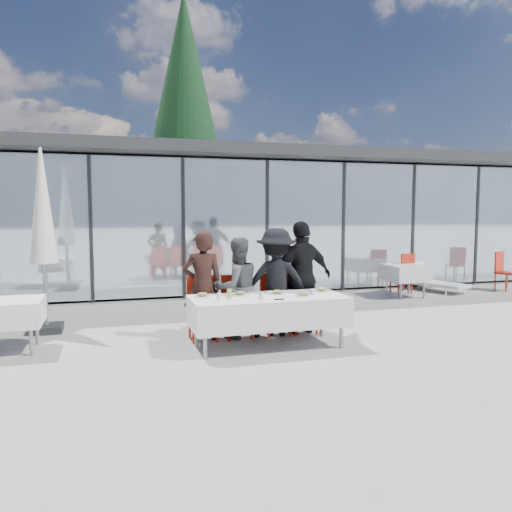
% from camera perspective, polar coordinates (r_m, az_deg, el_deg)
% --- Properties ---
extents(ground, '(90.00, 90.00, 0.00)m').
position_cam_1_polar(ground, '(7.70, 3.09, -9.78)').
color(ground, '#9A9792').
rests_on(ground, ground).
extents(pavilion, '(14.80, 8.80, 3.44)m').
position_cam_1_polar(pavilion, '(15.83, 0.04, 5.73)').
color(pavilion, gray).
rests_on(pavilion, ground).
extents(treeline, '(62.50, 2.00, 4.40)m').
position_cam_1_polar(treeline, '(35.01, -15.75, 5.30)').
color(treeline, '#163410').
rests_on(treeline, ground).
extents(dining_table, '(2.26, 0.96, 0.75)m').
position_cam_1_polar(dining_table, '(7.30, 1.43, -6.28)').
color(dining_table, silver).
rests_on(dining_table, ground).
extents(diner_a, '(0.62, 0.62, 1.68)m').
position_cam_1_polar(diner_a, '(7.69, -6.12, -3.43)').
color(diner_a, black).
rests_on(diner_a, ground).
extents(diner_chair_a, '(0.44, 0.44, 0.97)m').
position_cam_1_polar(diner_chair_a, '(7.81, -6.20, -5.55)').
color(diner_chair_a, red).
rests_on(diner_chair_a, ground).
extents(diner_b, '(0.90, 0.90, 1.58)m').
position_cam_1_polar(diner_b, '(7.81, -2.18, -3.66)').
color(diner_b, '#4E4E4E').
rests_on(diner_b, ground).
extents(diner_chair_b, '(0.44, 0.44, 0.97)m').
position_cam_1_polar(diner_chair_b, '(7.92, -2.30, -5.37)').
color(diner_chair_b, red).
rests_on(diner_chair_b, ground).
extents(diner_c, '(1.38, 1.38, 1.71)m').
position_cam_1_polar(diner_c, '(7.98, 2.33, -2.97)').
color(diner_c, black).
rests_on(diner_c, ground).
extents(diner_chair_c, '(0.44, 0.44, 0.97)m').
position_cam_1_polar(diner_chair_c, '(8.10, 2.16, -5.13)').
color(diner_chair_c, red).
rests_on(diner_chair_c, ground).
extents(diner_d, '(1.25, 1.25, 1.83)m').
position_cam_1_polar(diner_d, '(8.13, 5.31, -2.44)').
color(diner_d, black).
rests_on(diner_d, ground).
extents(diner_chair_d, '(0.44, 0.44, 0.97)m').
position_cam_1_polar(diner_chair_d, '(8.25, 5.10, -4.96)').
color(diner_chair_d, red).
rests_on(diner_chair_d, ground).
extents(plate_a, '(0.24, 0.24, 0.07)m').
position_cam_1_polar(plate_a, '(7.24, -6.16, -4.47)').
color(plate_a, silver).
rests_on(plate_a, dining_table).
extents(plate_b, '(0.24, 0.24, 0.07)m').
position_cam_1_polar(plate_b, '(7.31, -1.82, -4.35)').
color(plate_b, silver).
rests_on(plate_b, dining_table).
extents(plate_c, '(0.24, 0.24, 0.07)m').
position_cam_1_polar(plate_c, '(7.44, 2.43, -4.19)').
color(plate_c, silver).
rests_on(plate_c, dining_table).
extents(plate_d, '(0.24, 0.24, 0.07)m').
position_cam_1_polar(plate_d, '(7.74, 7.58, -3.86)').
color(plate_d, silver).
rests_on(plate_d, dining_table).
extents(plate_extra, '(0.24, 0.24, 0.07)m').
position_cam_1_polar(plate_extra, '(7.30, 5.42, -4.39)').
color(plate_extra, silver).
rests_on(plate_extra, dining_table).
extents(juice_bottle, '(0.06, 0.06, 0.15)m').
position_cam_1_polar(juice_bottle, '(7.04, -3.09, -4.35)').
color(juice_bottle, '#93BF4F').
rests_on(juice_bottle, dining_table).
extents(drinking_glasses, '(1.45, 0.16, 0.10)m').
position_cam_1_polar(drinking_glasses, '(7.08, 1.02, -4.47)').
color(drinking_glasses, silver).
rests_on(drinking_glasses, dining_table).
extents(folded_eyeglasses, '(0.14, 0.03, 0.01)m').
position_cam_1_polar(folded_eyeglasses, '(6.99, 2.66, -4.96)').
color(folded_eyeglasses, black).
rests_on(folded_eyeglasses, dining_table).
extents(spare_table_left, '(0.86, 0.86, 0.74)m').
position_cam_1_polar(spare_table_left, '(7.87, -26.29, -5.85)').
color(spare_table_left, silver).
rests_on(spare_table_left, ground).
extents(spare_table_right, '(0.86, 0.86, 0.74)m').
position_cam_1_polar(spare_table_right, '(12.06, 16.70, -1.88)').
color(spare_table_right, silver).
rests_on(spare_table_right, ground).
extents(spare_chair_a, '(0.58, 0.58, 0.97)m').
position_cam_1_polar(spare_chair_a, '(13.93, 26.43, -1.35)').
color(spare_chair_a, red).
rests_on(spare_chair_a, ground).
extents(spare_chair_b, '(0.53, 0.53, 0.97)m').
position_cam_1_polar(spare_chair_b, '(12.55, 16.58, -1.68)').
color(spare_chair_b, red).
rests_on(spare_chair_b, ground).
extents(market_umbrella, '(0.50, 0.50, 3.00)m').
position_cam_1_polar(market_umbrella, '(8.76, -23.20, 4.21)').
color(market_umbrella, black).
rests_on(market_umbrella, ground).
extents(lounger, '(1.04, 1.46, 0.72)m').
position_cam_1_polar(lounger, '(13.23, 19.74, -2.65)').
color(lounger, silver).
rests_on(lounger, ground).
extents(conifer_tree, '(4.00, 4.00, 10.50)m').
position_cam_1_polar(conifer_tree, '(20.62, -8.14, 16.28)').
color(conifer_tree, '#382316').
rests_on(conifer_tree, ground).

